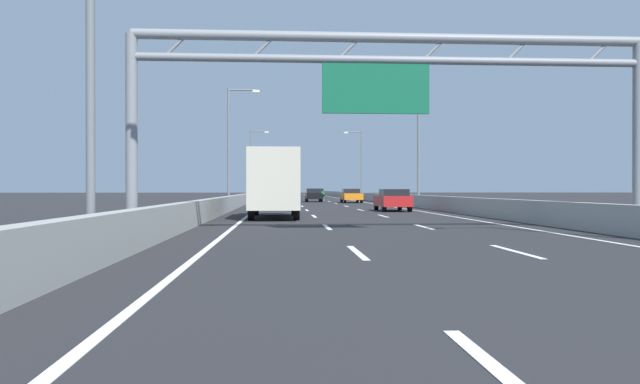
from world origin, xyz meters
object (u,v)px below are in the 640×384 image
(streetlamp_left_mid, at_px, (232,139))
(green_car, at_px, (319,192))
(streetlamp_right_mid, at_px, (416,140))
(box_truck, at_px, (274,182))
(sign_gantry, at_px, (390,80))
(yellow_car, at_px, (280,193))
(streetlamp_left_far, at_px, (252,160))
(orange_car, at_px, (351,195))
(black_car, at_px, (314,195))
(streetlamp_right_far, at_px, (360,160))
(streetlamp_left_near, at_px, (101,9))
(silver_car, at_px, (281,196))
(red_car, at_px, (393,200))

(streetlamp_left_mid, bearing_deg, green_car, 80.44)
(streetlamp_right_mid, bearing_deg, box_truck, -120.32)
(sign_gantry, bearing_deg, yellow_car, 92.82)
(streetlamp_left_far, distance_m, orange_car, 25.42)
(black_car, xyz_separation_m, box_truck, (-3.89, -37.02, 1.00))
(streetlamp_right_far, bearing_deg, streetlamp_left_near, -101.92)
(streetlamp_left_far, relative_size, yellow_car, 2.27)
(streetlamp_left_mid, relative_size, black_car, 2.24)
(streetlamp_left_mid, xyz_separation_m, streetlamp_right_mid, (14.93, 0.00, 0.00))
(green_car, xyz_separation_m, box_truck, (-7.44, -85.06, 0.99))
(streetlamp_left_far, distance_m, silver_car, 25.90)
(sign_gantry, height_order, box_truck, sign_gantry)
(streetlamp_left_far, xyz_separation_m, streetlamp_right_far, (14.93, 0.00, 0.00))
(yellow_car, bearing_deg, silver_car, -89.62)
(streetlamp_right_far, relative_size, box_truck, 1.25)
(box_truck, bearing_deg, streetlamp_left_far, 93.81)
(green_car, bearing_deg, sign_gantry, -92.20)
(yellow_car, xyz_separation_m, silver_car, (0.23, -34.75, 0.02))
(streetlamp_left_near, xyz_separation_m, red_car, (11.07, 24.73, -4.66))
(red_car, height_order, box_truck, box_truck)
(streetlamp_left_mid, distance_m, orange_car, 17.73)
(streetlamp_left_mid, bearing_deg, streetlamp_right_mid, 0.00)
(streetlamp_left_far, bearing_deg, box_truck, -86.19)
(red_car, bearing_deg, green_car, 90.00)
(streetlamp_left_far, bearing_deg, streetlamp_left_near, -90.00)
(green_car, xyz_separation_m, red_car, (-0.01, -76.37, -0.02))
(streetlamp_left_near, bearing_deg, red_car, 65.88)
(streetlamp_left_near, relative_size, silver_car, 2.20)
(sign_gantry, xyz_separation_m, black_car, (0.12, 47.74, -4.11))
(yellow_car, distance_m, box_truck, 64.25)
(orange_car, bearing_deg, green_car, 90.07)
(streetlamp_left_mid, xyz_separation_m, orange_car, (11.14, 12.98, -4.66))
(streetlamp_right_far, bearing_deg, black_car, -112.78)
(streetlamp_right_mid, relative_size, streetlamp_left_far, 1.00)
(black_car, bearing_deg, box_truck, -95.99)
(streetlamp_left_near, height_order, red_car, streetlamp_left_near)
(red_car, bearing_deg, silver_car, 108.94)
(silver_car, bearing_deg, green_car, 82.67)
(streetlamp_right_far, relative_size, black_car, 2.24)
(green_car, height_order, black_car, green_car)
(yellow_car, distance_m, black_car, 27.48)
(streetlamp_right_mid, height_order, orange_car, streetlamp_right_mid)
(sign_gantry, xyz_separation_m, red_car, (3.67, 19.41, -4.11))
(streetlamp_left_mid, xyz_separation_m, yellow_car, (3.71, 44.93, -4.67))
(streetlamp_left_mid, xyz_separation_m, black_car, (7.52, 17.71, -4.65))
(streetlamp_left_mid, xyz_separation_m, red_car, (11.07, -10.62, -4.66))
(orange_car, relative_size, box_truck, 0.59)
(red_car, xyz_separation_m, box_truck, (-7.44, -8.69, 1.01))
(streetlamp_right_mid, distance_m, streetlamp_left_far, 38.38)
(streetlamp_left_mid, relative_size, green_car, 2.18)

